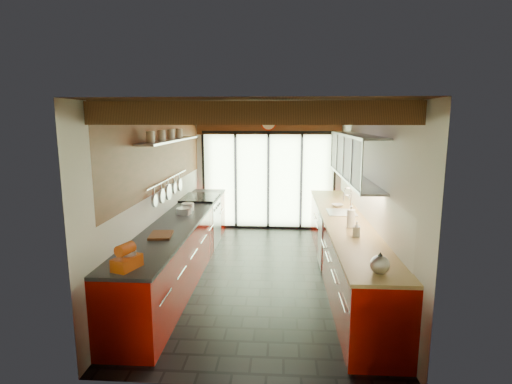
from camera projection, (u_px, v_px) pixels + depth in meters
ground at (262, 274)px, 6.36m from camera, size 5.50×5.50×0.00m
room_shell at (262, 171)px, 6.06m from camera, size 5.50×5.50×5.50m
ceiling_beams at (264, 117)px, 6.29m from camera, size 3.14×5.06×4.90m
glass_door at (268, 155)px, 8.71m from camera, size 2.95×0.10×2.90m
left_counter at (182, 244)px, 6.36m from camera, size 0.68×5.00×0.92m
range_stove at (201, 221)px, 7.78m from camera, size 0.66×0.90×0.97m
right_counter at (344, 247)px, 6.20m from camera, size 0.68×5.00×0.92m
sink_assembly at (342, 210)px, 6.50m from camera, size 0.45×0.52×0.43m
upper_cabinets_right at (355, 157)px, 6.23m from camera, size 0.34×3.00×3.00m
left_wall_fixtures at (170, 156)px, 6.30m from camera, size 0.28×2.60×0.96m
stand_mixer at (127, 258)px, 4.05m from camera, size 0.26×0.34×0.28m
pot_large at (188, 207)px, 6.67m from camera, size 0.21×0.21×0.13m
pot_small at (184, 211)px, 6.43m from camera, size 0.28×0.28×0.10m
cutting_board at (161, 235)px, 5.19m from camera, size 0.32×0.41×0.03m
kettle at (380, 263)px, 3.94m from camera, size 0.22×0.25×0.23m
paper_towel at (351, 219)px, 5.60m from camera, size 0.14×0.14×0.31m
soap_bottle at (357, 229)px, 5.17m from camera, size 0.11×0.11×0.21m
bowl at (337, 205)px, 6.96m from camera, size 0.25×0.25×0.05m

